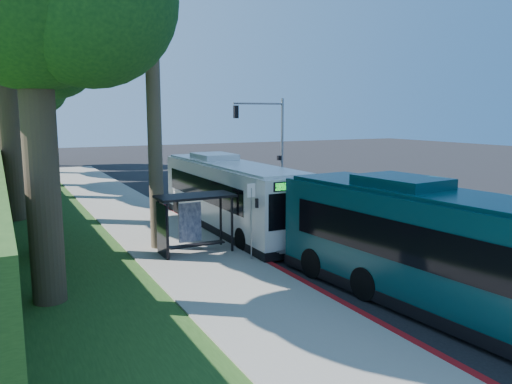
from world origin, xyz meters
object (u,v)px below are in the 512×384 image
white_bus (229,194)px  bus_shelter (188,212)px  teal_bus (454,252)px  pickup (261,191)px

white_bus → bus_shelter: bearing=-134.0°
bus_shelter → teal_bus: size_ratio=0.24×
bus_shelter → teal_bus: 10.68m
bus_shelter → white_bus: white_bus is taller
bus_shelter → white_bus: 4.94m
pickup → bus_shelter: bearing=-121.9°
white_bus → pickup: bearing=50.1°
white_bus → teal_bus: 13.19m
teal_bus → pickup: teal_bus is taller
bus_shelter → white_bus: (3.46, 3.52, 0.03)m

